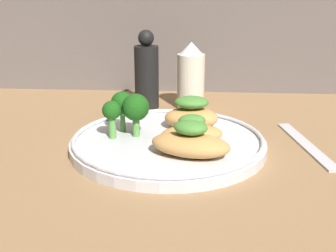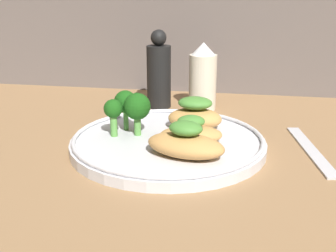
{
  "view_description": "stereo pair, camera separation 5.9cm",
  "coord_description": "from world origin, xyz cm",
  "px_view_note": "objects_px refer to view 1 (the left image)",
  "views": [
    {
      "loc": [
        3.91,
        -55.87,
        22.33
      ],
      "look_at": [
        0.0,
        0.0,
        3.4
      ],
      "focal_mm": 45.0,
      "sensor_mm": 36.0,
      "label": 1
    },
    {
      "loc": [
        9.77,
        -55.15,
        22.33
      ],
      "look_at": [
        0.0,
        0.0,
        3.4
      ],
      "focal_mm": 45.0,
      "sensor_mm": 36.0,
      "label": 2
    }
  ],
  "objects_px": {
    "sauce_bottle": "(191,77)",
    "pepper_grinder": "(147,74)",
    "plate": "(168,142)",
    "broccoli_bunch": "(127,108)"
  },
  "relations": [
    {
      "from": "plate",
      "to": "broccoli_bunch",
      "type": "xyz_separation_m",
      "value": [
        -0.06,
        0.01,
        0.05
      ]
    },
    {
      "from": "plate",
      "to": "pepper_grinder",
      "type": "relative_size",
      "value": 1.9
    },
    {
      "from": "pepper_grinder",
      "to": "sauce_bottle",
      "type": "bearing_deg",
      "value": 0.0
    },
    {
      "from": "plate",
      "to": "broccoli_bunch",
      "type": "distance_m",
      "value": 0.08
    },
    {
      "from": "sauce_bottle",
      "to": "plate",
      "type": "bearing_deg",
      "value": -97.53
    },
    {
      "from": "sauce_bottle",
      "to": "pepper_grinder",
      "type": "bearing_deg",
      "value": 180.0
    },
    {
      "from": "sauce_bottle",
      "to": "pepper_grinder",
      "type": "height_order",
      "value": "pepper_grinder"
    },
    {
      "from": "sauce_bottle",
      "to": "pepper_grinder",
      "type": "xyz_separation_m",
      "value": [
        -0.08,
        0.0,
        0.01
      ]
    },
    {
      "from": "plate",
      "to": "sauce_bottle",
      "type": "distance_m",
      "value": 0.22
    },
    {
      "from": "plate",
      "to": "pepper_grinder",
      "type": "xyz_separation_m",
      "value": [
        -0.05,
        0.21,
        0.06
      ]
    }
  ]
}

